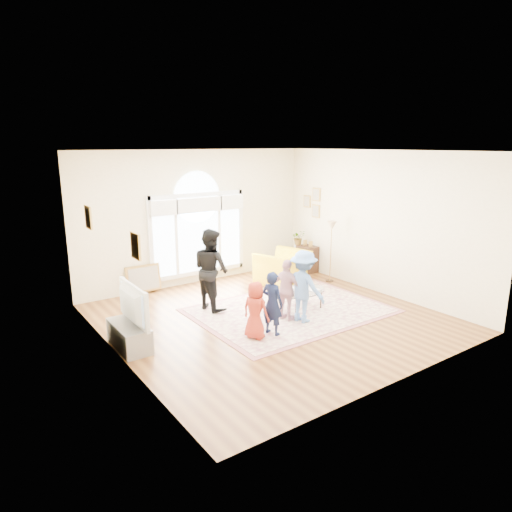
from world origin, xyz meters
TOP-DOWN VIEW (x-y plane):
  - ground at (0.00, 0.00)m, footprint 6.00×6.00m
  - room_shell at (0.01, 2.83)m, footprint 6.00×6.00m
  - area_rug at (0.55, 0.09)m, footprint 3.60×2.60m
  - rug_border at (0.55, 0.09)m, footprint 3.80×2.80m
  - tv_console at (-2.75, 0.30)m, footprint 0.45×1.00m
  - television at (-2.74, 0.30)m, footprint 0.18×1.16m
  - coffee_table at (0.76, -0.00)m, footprint 1.19×0.82m
  - armchair at (1.66, 1.75)m, footprint 1.44×1.34m
  - side_cabinet at (2.78, 2.12)m, footprint 0.40×0.50m
  - floor_lamp at (2.66, 1.13)m, footprint 0.29×0.29m
  - plant_pedestal at (2.70, 2.40)m, footprint 0.20×0.20m
  - potted_plant at (2.70, 2.40)m, footprint 0.40×0.37m
  - leaning_picture at (-1.46, 2.90)m, footprint 0.80×0.14m
  - child_red at (-0.82, -0.62)m, footprint 0.49×0.59m
  - child_navy at (-0.47, -0.64)m, footprint 0.39×0.49m
  - child_black at (-0.71, 1.11)m, footprint 0.73×0.89m
  - child_pink at (0.16, -0.27)m, footprint 0.51×0.76m
  - child_blue at (0.37, -0.50)m, footprint 0.72×0.99m

SIDE VIEW (x-z plane):
  - ground at x=0.00m, z-range 0.00..0.00m
  - leaning_picture at x=-1.46m, z-range -0.31..0.31m
  - rug_border at x=0.55m, z-range 0.00..0.01m
  - area_rug at x=0.55m, z-range 0.00..0.02m
  - tv_console at x=-2.75m, z-range 0.00..0.42m
  - side_cabinet at x=2.78m, z-range 0.00..0.70m
  - plant_pedestal at x=2.70m, z-range 0.00..0.70m
  - armchair at x=1.66m, z-range 0.00..0.77m
  - coffee_table at x=0.76m, z-range 0.13..0.67m
  - child_red at x=-0.82m, z-range 0.02..1.04m
  - child_navy at x=-0.47m, z-range 0.02..1.17m
  - child_pink at x=0.16m, z-range 0.02..1.21m
  - child_blue at x=0.37m, z-range 0.02..1.41m
  - television at x=-2.74m, z-range 0.42..1.09m
  - child_black at x=-0.71m, z-range 0.02..1.69m
  - potted_plant at x=2.70m, z-range 0.70..1.09m
  - floor_lamp at x=2.66m, z-range 0.53..2.04m
  - room_shell at x=0.01m, z-range -1.43..4.57m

